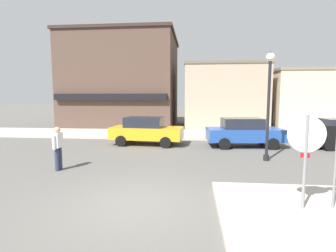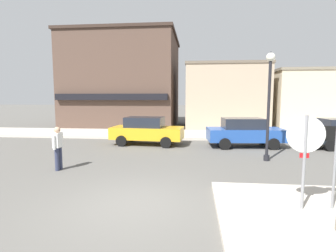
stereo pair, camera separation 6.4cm
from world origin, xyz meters
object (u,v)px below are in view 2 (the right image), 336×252
parked_car_nearest (147,130)px  parked_car_second (244,132)px  one_way_sign (335,158)px  stop_sign (305,150)px  pedestrian_crossing_near (58,147)px  lamp_post (269,91)px

parked_car_nearest → parked_car_second: 5.39m
one_way_sign → parked_car_second: 8.30m
stop_sign → pedestrian_crossing_near: bearing=158.3°
stop_sign → lamp_post: (0.59, 5.23, 1.44)m
pedestrian_crossing_near → one_way_sign: bearing=-19.4°
parked_car_second → pedestrian_crossing_near: bearing=-144.9°
one_way_sign → pedestrian_crossing_near: (-8.16, 2.87, -0.46)m
stop_sign → parked_car_nearest: 9.97m
parked_car_second → pedestrian_crossing_near: pedestrian_crossing_near is taller
stop_sign → lamp_post: 5.46m
stop_sign → parked_car_second: bearing=88.5°
pedestrian_crossing_near → parked_car_second: bearing=35.1°
one_way_sign → pedestrian_crossing_near: 8.66m
one_way_sign → lamp_post: size_ratio=0.46×
stop_sign → one_way_sign: size_ratio=1.10×
stop_sign → parked_car_nearest: (-5.17, 8.49, -0.71)m
one_way_sign → parked_car_nearest: size_ratio=0.51×
parked_car_second → pedestrian_crossing_near: size_ratio=2.57×
lamp_post → pedestrian_crossing_near: 8.61m
lamp_post → parked_car_nearest: 6.96m
lamp_post → pedestrian_crossing_near: size_ratio=2.82×
stop_sign → one_way_sign: stop_sign is taller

